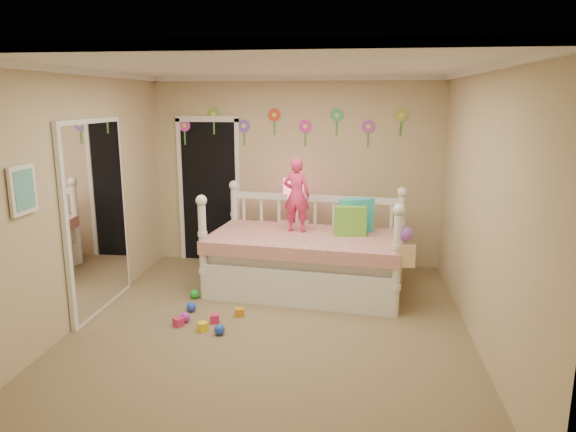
# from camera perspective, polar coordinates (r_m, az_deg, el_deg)

# --- Properties ---
(floor) EXTENTS (4.00, 4.50, 0.01)m
(floor) POSITION_cam_1_polar(r_m,az_deg,el_deg) (5.51, -1.88, -12.06)
(floor) COLOR #7F684C
(floor) RESTS_ON ground
(ceiling) EXTENTS (4.00, 4.50, 0.01)m
(ceiling) POSITION_cam_1_polar(r_m,az_deg,el_deg) (5.02, -2.10, 16.03)
(ceiling) COLOR white
(ceiling) RESTS_ON floor
(back_wall) EXTENTS (4.00, 0.01, 2.60)m
(back_wall) POSITION_cam_1_polar(r_m,az_deg,el_deg) (7.31, 0.89, 4.74)
(back_wall) COLOR tan
(back_wall) RESTS_ON floor
(left_wall) EXTENTS (0.01, 4.50, 2.60)m
(left_wall) POSITION_cam_1_polar(r_m,az_deg,el_deg) (5.78, -21.96, 1.72)
(left_wall) COLOR tan
(left_wall) RESTS_ON floor
(right_wall) EXTENTS (0.01, 4.50, 2.60)m
(right_wall) POSITION_cam_1_polar(r_m,az_deg,el_deg) (5.18, 20.42, 0.67)
(right_wall) COLOR tan
(right_wall) RESTS_ON floor
(crown_molding) EXTENTS (4.00, 4.50, 0.06)m
(crown_molding) POSITION_cam_1_polar(r_m,az_deg,el_deg) (5.02, -2.09, 15.68)
(crown_molding) COLOR white
(crown_molding) RESTS_ON ceiling
(daybed) EXTENTS (2.46, 1.50, 1.26)m
(daybed) POSITION_cam_1_polar(r_m,az_deg,el_deg) (6.33, 1.94, -2.67)
(daybed) COLOR white
(daybed) RESTS_ON floor
(pillow_turquoise) EXTENTS (0.43, 0.31, 0.41)m
(pillow_turquoise) POSITION_cam_1_polar(r_m,az_deg,el_deg) (6.45, 7.44, 0.06)
(pillow_turquoise) COLOR #24A2B5
(pillow_turquoise) RESTS_ON daybed
(pillow_lime) EXTENTS (0.38, 0.17, 0.35)m
(pillow_lime) POSITION_cam_1_polar(r_m,az_deg,el_deg) (6.28, 6.80, -0.56)
(pillow_lime) COLOR #68B838
(pillow_lime) RESTS_ON daybed
(child) EXTENTS (0.36, 0.26, 0.91)m
(child) POSITION_cam_1_polar(r_m,az_deg,el_deg) (6.38, 0.94, 2.28)
(child) COLOR #E7346B
(child) RESTS_ON daybed
(nightstand) EXTENTS (0.41, 0.31, 0.68)m
(nightstand) POSITION_cam_1_polar(r_m,az_deg,el_deg) (7.12, 0.57, -3.38)
(nightstand) COLOR white
(nightstand) RESTS_ON floor
(table_lamp) EXTENTS (0.27, 0.27, 0.59)m
(table_lamp) POSITION_cam_1_polar(r_m,az_deg,el_deg) (6.96, 0.58, 2.43)
(table_lamp) COLOR #D31C87
(table_lamp) RESTS_ON nightstand
(closet_doorway) EXTENTS (0.90, 0.04, 2.07)m
(closet_doorway) POSITION_cam_1_polar(r_m,az_deg,el_deg) (7.58, -8.57, 2.85)
(closet_doorway) COLOR black
(closet_doorway) RESTS_ON back_wall
(flower_decals) EXTENTS (3.40, 0.02, 0.50)m
(flower_decals) POSITION_cam_1_polar(r_m,az_deg,el_deg) (7.25, 0.18, 9.76)
(flower_decals) COLOR #B2668C
(flower_decals) RESTS_ON back_wall
(mirror_closet) EXTENTS (0.07, 1.30, 2.10)m
(mirror_closet) POSITION_cam_1_polar(r_m,az_deg,el_deg) (6.06, -20.07, -0.07)
(mirror_closet) COLOR white
(mirror_closet) RESTS_ON left_wall
(wall_picture) EXTENTS (0.05, 0.34, 0.42)m
(wall_picture) POSITION_cam_1_polar(r_m,az_deg,el_deg) (4.97, -26.90, 2.56)
(wall_picture) COLOR white
(wall_picture) RESTS_ON left_wall
(hanging_bag) EXTENTS (0.20, 0.16, 0.36)m
(hanging_bag) POSITION_cam_1_polar(r_m,az_deg,el_deg) (5.65, 12.59, -3.42)
(hanging_bag) COLOR beige
(hanging_bag) RESTS_ON daybed
(toy_scatter) EXTENTS (1.25, 1.51, 0.11)m
(toy_scatter) POSITION_cam_1_polar(r_m,az_deg,el_deg) (5.79, -8.48, -10.37)
(toy_scatter) COLOR #996666
(toy_scatter) RESTS_ON floor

